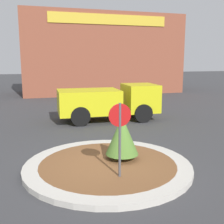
% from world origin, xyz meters
% --- Properties ---
extents(ground_plane, '(120.00, 120.00, 0.00)m').
position_xyz_m(ground_plane, '(0.00, 0.00, 0.00)').
color(ground_plane, '#38383A').
extents(traffic_island, '(5.16, 5.16, 0.16)m').
position_xyz_m(traffic_island, '(0.00, 0.00, 0.08)').
color(traffic_island, '#BCB7AD').
rests_on(traffic_island, ground_plane).
extents(stop_sign, '(0.62, 0.07, 2.21)m').
position_xyz_m(stop_sign, '(0.03, -1.04, 1.51)').
color(stop_sign, '#4C4C51').
rests_on(stop_sign, ground_plane).
extents(island_shrub, '(1.05, 1.05, 1.42)m').
position_xyz_m(island_shrub, '(0.55, 0.23, 0.95)').
color(island_shrub, brown).
rests_on(island_shrub, traffic_island).
extents(utility_truck, '(5.53, 2.50, 1.95)m').
position_xyz_m(utility_truck, '(2.00, 6.69, 1.09)').
color(utility_truck, gold).
rests_on(utility_truck, ground_plane).
extents(storefront_building, '(15.50, 6.07, 7.63)m').
position_xyz_m(storefront_building, '(5.16, 20.08, 3.82)').
color(storefront_building, brown).
rests_on(storefront_building, ground_plane).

